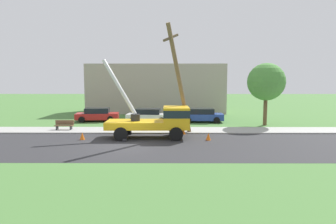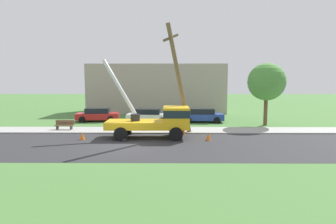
{
  "view_description": "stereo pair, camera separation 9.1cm",
  "coord_description": "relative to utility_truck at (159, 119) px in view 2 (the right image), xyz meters",
  "views": [
    {
      "loc": [
        3.1,
        -19.32,
        4.38
      ],
      "look_at": [
        2.98,
        3.59,
        1.86
      ],
      "focal_mm": 31.42,
      "sensor_mm": 36.0,
      "label": 1
    },
    {
      "loc": [
        3.19,
        -19.32,
        4.38
      ],
      "look_at": [
        2.98,
        3.59,
        1.86
      ],
      "focal_mm": 31.42,
      "sensor_mm": 36.0,
      "label": 2
    }
  ],
  "objects": [
    {
      "name": "parked_sedan_blue",
      "position": [
        4.14,
        8.36,
        -0.7
      ],
      "size": [
        4.45,
        2.11,
        1.42
      ],
      "color": "#263F99",
      "rests_on": "ground"
    },
    {
      "name": "traffic_cone_curbside",
      "position": [
        1.91,
        1.44,
        -1.13
      ],
      "size": [
        0.36,
        0.36,
        0.56
      ],
      "primitive_type": "cone",
      "color": "orange",
      "rests_on": "ground"
    },
    {
      "name": "lowrise_building_backdrop",
      "position": [
        -0.96,
        18.11,
        1.79
      ],
      "size": [
        18.0,
        6.0,
        6.4
      ],
      "primitive_type": "cube",
      "color": "#A5998C",
      "rests_on": "ground"
    },
    {
      "name": "sidewalk_strip",
      "position": [
        -2.31,
        3.03,
        -1.36
      ],
      "size": [
        80.0,
        2.91,
        0.1
      ],
      "primitive_type": "cube",
      "color": "#9E9E99",
      "rests_on": "ground"
    },
    {
      "name": "parked_sedan_red",
      "position": [
        -6.85,
        8.87,
        -0.7
      ],
      "size": [
        4.54,
        2.27,
        1.42
      ],
      "color": "#B21E1E",
      "rests_on": "ground"
    },
    {
      "name": "roadside_tree_near",
      "position": [
        10.04,
        6.26,
        2.76
      ],
      "size": [
        3.58,
        3.58,
        5.98
      ],
      "color": "brown",
      "rests_on": "ground"
    },
    {
      "name": "parked_sedan_white",
      "position": [
        -1.4,
        8.1,
        -0.7
      ],
      "size": [
        4.51,
        2.21,
        1.42
      ],
      "color": "silver",
      "rests_on": "ground"
    },
    {
      "name": "road_asphalt",
      "position": [
        -2.31,
        -2.65,
        -1.4
      ],
      "size": [
        80.0,
        8.45,
        0.01
      ],
      "primitive_type": "cube",
      "color": "#2B2B2D",
      "rests_on": "ground"
    },
    {
      "name": "traffic_cone_ahead",
      "position": [
        3.62,
        -0.93,
        -1.13
      ],
      "size": [
        0.36,
        0.36,
        0.56
      ],
      "primitive_type": "cone",
      "color": "orange",
      "rests_on": "ground"
    },
    {
      "name": "park_bench",
      "position": [
        -8.31,
        3.09,
        -0.95
      ],
      "size": [
        1.6,
        0.45,
        0.9
      ],
      "color": "brown",
      "rests_on": "ground"
    },
    {
      "name": "utility_truck",
      "position": [
        0.0,
        0.0,
        0.0
      ],
      "size": [
        6.79,
        3.2,
        5.98
      ],
      "color": "gold",
      "rests_on": "ground"
    },
    {
      "name": "ground_plane",
      "position": [
        -2.31,
        9.35,
        -1.41
      ],
      "size": [
        120.0,
        120.0,
        0.0
      ],
      "primitive_type": "plane",
      "color": "#477538"
    },
    {
      "name": "leaning_utility_pole",
      "position": [
        1.54,
        0.87,
        2.98
      ],
      "size": [
        2.37,
        3.14,
        8.58
      ],
      "color": "brown",
      "rests_on": "ground"
    },
    {
      "name": "traffic_cone_behind",
      "position": [
        -5.62,
        -0.77,
        -1.13
      ],
      "size": [
        0.36,
        0.36,
        0.56
      ],
      "primitive_type": "cone",
      "color": "orange",
      "rests_on": "ground"
    }
  ]
}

